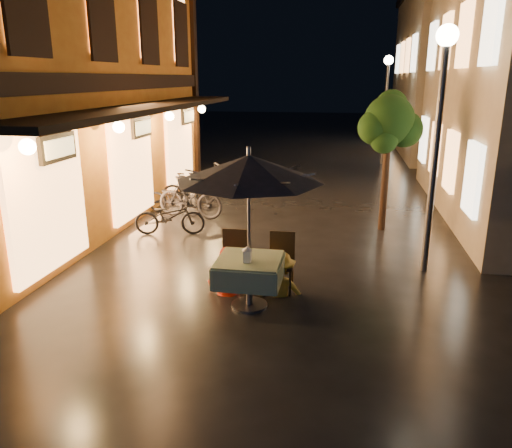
% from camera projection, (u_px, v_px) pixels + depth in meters
% --- Properties ---
extents(ground, '(90.00, 90.00, 0.00)m').
position_uv_depth(ground, '(242.00, 305.00, 7.76)').
color(ground, black).
rests_on(ground, ground).
extents(west_building, '(5.90, 11.40, 7.40)m').
position_uv_depth(west_building, '(31.00, 63.00, 11.45)').
color(west_building, '#C36D24').
rests_on(west_building, ground).
extents(east_building_far, '(7.30, 10.30, 7.30)m').
position_uv_depth(east_building_far, '(483.00, 72.00, 22.49)').
color(east_building_far, '#B5A68D').
rests_on(east_building_far, ground).
extents(street_tree, '(1.43, 1.20, 3.15)m').
position_uv_depth(street_tree, '(390.00, 124.00, 10.94)').
color(street_tree, black).
rests_on(street_tree, ground).
extents(streetlamp_near, '(0.36, 0.36, 4.23)m').
position_uv_depth(streetlamp_near, '(440.00, 107.00, 8.33)').
color(streetlamp_near, '#59595E').
rests_on(streetlamp_near, ground).
extents(streetlamp_far, '(0.36, 0.36, 4.23)m').
position_uv_depth(streetlamp_far, '(387.00, 90.00, 19.67)').
color(streetlamp_far, '#59595E').
rests_on(streetlamp_far, ground).
extents(cafe_table, '(0.99, 0.99, 0.78)m').
position_uv_depth(cafe_table, '(249.00, 271.00, 7.55)').
color(cafe_table, '#59595E').
rests_on(cafe_table, ground).
extents(patio_umbrella, '(2.16, 2.16, 2.46)m').
position_uv_depth(patio_umbrella, '(249.00, 169.00, 7.11)').
color(patio_umbrella, '#59595E').
rests_on(patio_umbrella, ground).
extents(cafe_chair_left, '(0.42, 0.42, 0.97)m').
position_uv_depth(cafe_chair_left, '(234.00, 256.00, 8.33)').
color(cafe_chair_left, black).
rests_on(cafe_chair_left, ground).
extents(cafe_chair_right, '(0.42, 0.42, 0.97)m').
position_uv_depth(cafe_chair_right, '(281.00, 259.00, 8.19)').
color(cafe_chair_right, black).
rests_on(cafe_chair_right, ground).
extents(table_lantern, '(0.16, 0.16, 0.25)m').
position_uv_depth(table_lantern, '(247.00, 253.00, 7.32)').
color(table_lantern, white).
rests_on(table_lantern, cafe_table).
extents(person_orange, '(0.79, 0.67, 1.46)m').
position_uv_depth(person_orange, '(226.00, 249.00, 8.08)').
color(person_orange, red).
rests_on(person_orange, ground).
extents(person_yellow, '(1.00, 0.73, 1.39)m').
position_uv_depth(person_yellow, '(280.00, 253.00, 7.97)').
color(person_yellow, gold).
rests_on(person_yellow, ground).
extents(bicycle_0, '(1.64, 0.84, 0.82)m').
position_uv_depth(bicycle_0, '(170.00, 217.00, 11.14)').
color(bicycle_0, black).
rests_on(bicycle_0, ground).
extents(bicycle_1, '(1.79, 0.78, 1.04)m').
position_uv_depth(bicycle_1, '(190.00, 197.00, 12.45)').
color(bicycle_1, black).
rests_on(bicycle_1, ground).
extents(bicycle_2, '(1.69, 0.93, 0.84)m').
position_uv_depth(bicycle_2, '(174.00, 198.00, 12.80)').
color(bicycle_2, black).
rests_on(bicycle_2, ground).
extents(bicycle_3, '(1.55, 0.82, 0.90)m').
position_uv_depth(bicycle_3, '(189.00, 189.00, 13.76)').
color(bicycle_3, black).
rests_on(bicycle_3, ground).
extents(bicycle_4, '(1.78, 1.09, 0.89)m').
position_uv_depth(bicycle_4, '(200.00, 179.00, 15.12)').
color(bicycle_4, black).
rests_on(bicycle_4, ground).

